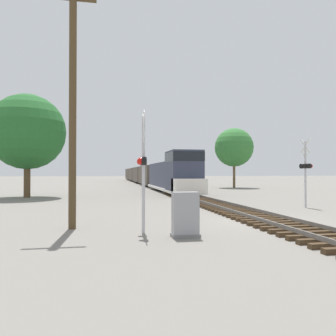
# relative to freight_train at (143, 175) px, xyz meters

# --- Properties ---
(ground_plane) EXTENTS (400.00, 400.00, 0.00)m
(ground_plane) POSITION_rel_freight_train_xyz_m (0.00, -51.44, -1.78)
(ground_plane) COLOR slate
(rail_track_bed) EXTENTS (2.60, 160.00, 0.31)m
(rail_track_bed) POSITION_rel_freight_train_xyz_m (0.00, -51.44, -1.64)
(rail_track_bed) COLOR #42301E
(rail_track_bed) RESTS_ON ground
(freight_train) EXTENTS (2.88, 79.50, 4.21)m
(freight_train) POSITION_rel_freight_train_xyz_m (0.00, 0.00, 0.00)
(freight_train) COLOR #33384C
(freight_train) RESTS_ON ground
(crossing_signal_near) EXTENTS (0.37, 1.01, 4.39)m
(crossing_signal_near) POSITION_rel_freight_train_xyz_m (-5.71, -53.19, 0.70)
(crossing_signal_near) COLOR #B7B7BC
(crossing_signal_near) RESTS_ON ground
(crossing_signal_far) EXTENTS (0.38, 1.01, 4.32)m
(crossing_signal_far) POSITION_rel_freight_train_xyz_m (5.25, -46.44, 0.71)
(crossing_signal_far) COLOR #B7B7BC
(crossing_signal_far) RESTS_ON ground
(relay_cabinet) EXTENTS (0.96, 0.55, 1.53)m
(relay_cabinet) POSITION_rel_freight_train_xyz_m (-4.36, -54.16, -1.02)
(relay_cabinet) COLOR slate
(relay_cabinet) RESTS_ON ground
(utility_pole) EXTENTS (1.80, 0.29, 9.62)m
(utility_pole) POSITION_rel_freight_train_xyz_m (-8.31, -51.79, 3.16)
(utility_pole) COLOR #4C3A23
(utility_pole) RESTS_ON ground
(tree_far_right) EXTENTS (6.62, 6.62, 9.10)m
(tree_far_right) POSITION_rel_freight_train_xyz_m (-13.93, -34.44, 4.00)
(tree_far_right) COLOR brown
(tree_far_right) RESTS_ON ground
(tree_mid_background) EXTENTS (5.59, 5.59, 8.66)m
(tree_mid_background) POSITION_rel_freight_train_xyz_m (11.11, -20.05, 4.07)
(tree_mid_background) COLOR brown
(tree_mid_background) RESTS_ON ground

